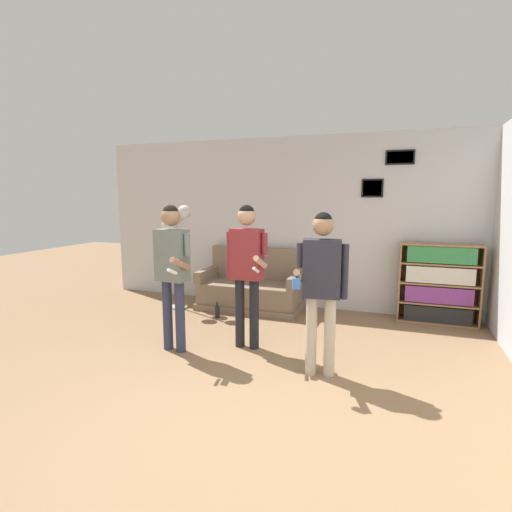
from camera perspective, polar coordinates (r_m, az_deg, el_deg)
ground_plane at (r=3.32m, az=-6.77°, el=-23.73°), size 20.00×20.00×0.00m
wall_back at (r=6.37m, az=8.24°, el=4.66°), size 7.38×0.08×2.70m
couch at (r=6.38m, az=-0.65°, el=-4.76°), size 1.62×0.80×0.95m
bookshelf at (r=6.16m, az=24.63°, el=-3.62°), size 1.06×0.30×1.12m
floor_lamp at (r=6.35m, az=-11.23°, el=4.12°), size 0.42×0.45×1.64m
person_player_foreground_left at (r=4.59m, az=-11.91°, el=-0.94°), size 0.50×0.49×1.68m
person_player_foreground_center at (r=4.58m, az=-1.34°, el=-0.78°), size 0.50×0.45×1.68m
person_watcher_holding_cup at (r=3.91m, az=9.37°, el=-3.05°), size 0.50×0.45×1.63m
bottle_on_floor at (r=5.95m, az=-5.56°, el=-7.90°), size 0.07×0.07×0.24m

